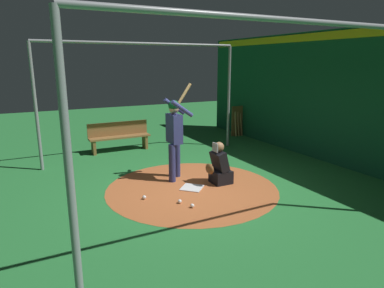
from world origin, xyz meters
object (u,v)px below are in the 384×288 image
at_px(catcher, 219,167).
at_px(baseball_0, 192,206).
at_px(home_plate, 192,188).
at_px(bench, 119,136).
at_px(baseball_2, 144,197).
at_px(batter, 175,132).
at_px(bat_rack, 239,122).
at_px(baseball_1, 180,201).

distance_m(catcher, baseball_0, 1.43).
relative_size(home_plate, bench, 0.24).
xyz_separation_m(catcher, bench, (1.16, -3.71, 0.09)).
bearing_deg(baseball_2, baseball_0, 129.97).
xyz_separation_m(batter, baseball_2, (1.01, 0.80, -1.04)).
xyz_separation_m(home_plate, catcher, (-0.66, 0.01, 0.35)).
bearing_deg(bench, catcher, 107.38).
distance_m(bat_rack, baseball_0, 6.42).
bearing_deg(bat_rack, batter, 38.88).
relative_size(home_plate, batter, 0.20).
relative_size(bench, baseball_1, 23.95).
xyz_separation_m(bat_rack, baseball_0, (4.31, 4.73, -0.45)).
relative_size(catcher, bat_rack, 0.88).
bearing_deg(catcher, baseball_0, 38.19).
bearing_deg(baseball_0, home_plate, -116.88).
distance_m(baseball_0, baseball_1, 0.30).
distance_m(bench, baseball_0, 4.59).
bearing_deg(bench, home_plate, 97.72).
relative_size(batter, baseball_2, 28.57).
distance_m(batter, baseball_2, 1.66).
height_order(home_plate, baseball_1, baseball_1).
bearing_deg(baseball_2, batter, -141.80).
bearing_deg(bat_rack, home_plate, 45.00).
bearing_deg(bench, baseball_0, 90.76).
bearing_deg(baseball_1, home_plate, -133.51).
xyz_separation_m(bat_rack, baseball_2, (4.95, 3.97, -0.45)).
height_order(home_plate, baseball_0, baseball_0).
bearing_deg(catcher, baseball_1, 25.64).
distance_m(bench, baseball_2, 3.87).
height_order(home_plate, batter, batter).
distance_m(home_plate, baseball_2, 1.09).
distance_m(home_plate, catcher, 0.74).
relative_size(bench, baseball_2, 23.95).
bearing_deg(bat_rack, bench, 2.11).
xyz_separation_m(catcher, baseball_2, (1.74, 0.10, -0.31)).
distance_m(batter, bench, 3.11).
bearing_deg(baseball_0, catcher, -141.81).
bearing_deg(batter, baseball_1, 69.02).
xyz_separation_m(bench, baseball_1, (0.06, 4.29, -0.40)).
relative_size(batter, bench, 1.19).
bearing_deg(baseball_2, home_plate, -174.47).
relative_size(batter, catcher, 2.29).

